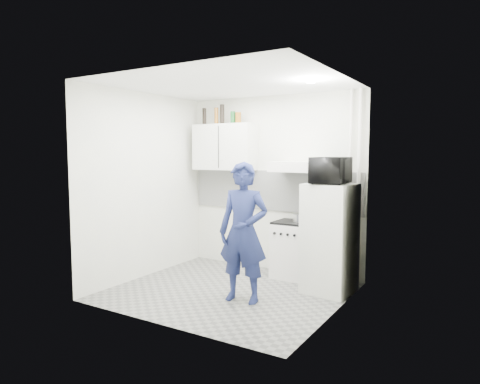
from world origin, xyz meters
The scene contains 22 objects.
floor centered at (0.00, 0.00, 0.00)m, with size 2.80×2.80×0.00m, color slate.
ceiling centered at (0.00, 0.00, 2.60)m, with size 2.80×2.80×0.00m, color white.
wall_back centered at (0.00, 1.25, 1.30)m, with size 2.80×2.80×0.00m, color silver.
wall_left centered at (-1.40, 0.00, 1.30)m, with size 2.60×2.60×0.00m, color silver.
wall_right centered at (1.40, 0.00, 1.30)m, with size 2.60×2.60×0.00m, color silver.
person centered at (0.34, -0.19, 0.83)m, with size 0.60×0.40×1.66m, color #19204D.
stove centered at (0.42, 1.00, 0.39)m, with size 0.48×0.48×0.77m, color white.
fridge centered at (1.10, 0.65, 0.69)m, with size 0.57×0.57×1.38m, color silver.
stove_top centered at (0.42, 1.00, 0.79)m, with size 0.46×0.46×0.03m, color black.
saucepan centered at (0.52, 1.04, 0.85)m, with size 0.18×0.18×0.10m, color silver.
microwave centered at (1.10, 0.65, 1.54)m, with size 0.40×0.60×0.33m, color black.
bottle_a centered at (-1.14, 1.07, 2.33)m, with size 0.06×0.06×0.26m, color black.
bottle_c centered at (-0.91, 1.07, 2.33)m, with size 0.06×0.06×0.26m, color brown.
bottle_d centered at (-0.80, 1.07, 2.35)m, with size 0.07×0.07×0.30m, color black.
canister_a centered at (-0.60, 1.07, 2.29)m, with size 0.07×0.07×0.19m, color #144C1E.
canister_b centered at (-0.51, 1.07, 2.28)m, with size 0.09×0.09×0.17m, color brown.
upper_cabinet centered at (-0.75, 1.07, 1.85)m, with size 1.00×0.35×0.70m, color silver.
range_hood centered at (0.45, 1.00, 1.57)m, with size 0.60×0.50×0.14m, color white.
backsplash centered at (0.00, 1.24, 1.20)m, with size 2.74×0.03×0.60m, color white.
pipe_a centered at (1.30, 1.17, 1.30)m, with size 0.05×0.05×2.60m, color white.
pipe_b centered at (1.18, 1.17, 1.30)m, with size 0.04×0.04×2.60m, color white.
ceiling_spot_fixture centered at (1.00, 0.20, 2.57)m, with size 0.10×0.10×0.02m, color white.
Camera 1 is at (2.89, -4.46, 1.76)m, focal length 32.00 mm.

